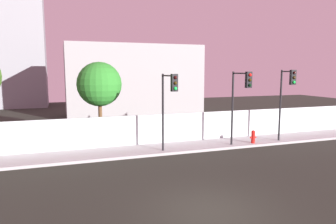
% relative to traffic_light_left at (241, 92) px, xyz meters
% --- Properties ---
extents(ground_plane, '(80.00, 80.00, 0.00)m').
position_rel_traffic_light_left_xyz_m(ground_plane, '(-5.32, -6.72, -3.43)').
color(ground_plane, '#252820').
extents(sidewalk, '(36.00, 2.40, 0.15)m').
position_rel_traffic_light_left_xyz_m(sidewalk, '(-5.32, 1.48, -3.35)').
color(sidewalk, '#A1A1A1').
rests_on(sidewalk, ground).
extents(perimeter_wall, '(36.00, 0.18, 1.80)m').
position_rel_traffic_light_left_xyz_m(perimeter_wall, '(-5.32, 2.77, -2.38)').
color(perimeter_wall, silver).
rests_on(perimeter_wall, sidewalk).
extents(traffic_light_left, '(0.35, 1.76, 4.45)m').
position_rel_traffic_light_left_xyz_m(traffic_light_left, '(0.00, 0.00, 0.00)').
color(traffic_light_left, black).
rests_on(traffic_light_left, sidewalk).
extents(traffic_light_center, '(0.35, 1.34, 4.56)m').
position_rel_traffic_light_left_xyz_m(traffic_light_center, '(3.44, 0.23, 0.05)').
color(traffic_light_center, black).
rests_on(traffic_light_center, sidewalk).
extents(traffic_light_right, '(0.42, 1.61, 4.34)m').
position_rel_traffic_light_left_xyz_m(traffic_light_right, '(-4.38, 0.07, -0.09)').
color(traffic_light_right, black).
rests_on(traffic_light_right, sidewalk).
extents(fire_hydrant, '(0.44, 0.26, 0.82)m').
position_rel_traffic_light_left_xyz_m(fire_hydrant, '(1.42, 0.71, -2.84)').
color(fire_hydrant, red).
rests_on(fire_hydrant, sidewalk).
extents(roadside_tree_midleft, '(2.75, 2.75, 5.20)m').
position_rel_traffic_light_left_xyz_m(roadside_tree_midleft, '(-7.56, 4.04, 0.38)').
color(roadside_tree_midleft, brown).
rests_on(roadside_tree_midleft, ground).
extents(low_building_distant, '(13.71, 6.00, 7.29)m').
position_rel_traffic_light_left_xyz_m(low_building_distant, '(-2.54, 16.77, 0.22)').
color(low_building_distant, '#949494').
rests_on(low_building_distant, ground).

